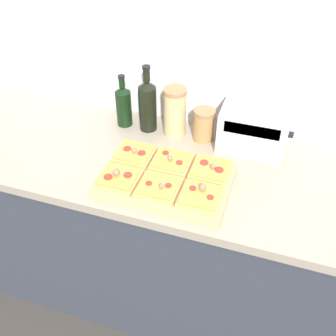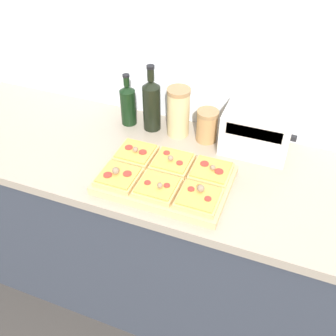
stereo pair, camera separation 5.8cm
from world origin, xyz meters
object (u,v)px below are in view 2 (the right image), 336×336
(cutting_board, at_px, (165,180))
(wine_bottle, at_px, (152,104))
(toaster_oven, at_px, (256,132))
(grain_jar_short, at_px, (207,126))
(grain_jar_tall, at_px, (178,112))
(olive_oil_bottle, at_px, (128,104))

(cutting_board, relative_size, wine_bottle, 1.61)
(wine_bottle, bearing_deg, toaster_oven, -0.10)
(cutting_board, height_order, grain_jar_short, grain_jar_short)
(wine_bottle, xyz_separation_m, grain_jar_tall, (0.13, -0.00, -0.01))
(wine_bottle, xyz_separation_m, grain_jar_short, (0.26, 0.00, -0.05))
(cutting_board, height_order, grain_jar_tall, grain_jar_tall)
(grain_jar_tall, height_order, toaster_oven, grain_jar_tall)
(cutting_board, relative_size, toaster_oven, 1.64)
(cutting_board, bearing_deg, toaster_oven, 50.17)
(grain_jar_short, bearing_deg, wine_bottle, 180.00)
(grain_jar_short, distance_m, toaster_oven, 0.21)
(olive_oil_bottle, height_order, wine_bottle, wine_bottle)
(olive_oil_bottle, relative_size, toaster_oven, 0.82)
(wine_bottle, relative_size, toaster_oven, 1.02)
(wine_bottle, bearing_deg, cutting_board, -59.63)
(olive_oil_bottle, distance_m, grain_jar_tall, 0.24)
(cutting_board, bearing_deg, olive_oil_bottle, 133.17)
(olive_oil_bottle, xyz_separation_m, toaster_oven, (0.59, -0.00, -0.01))
(olive_oil_bottle, bearing_deg, cutting_board, -46.83)
(wine_bottle, height_order, grain_jar_short, wine_bottle)
(grain_jar_short, bearing_deg, cutting_board, -100.94)
(cutting_board, distance_m, grain_jar_tall, 0.35)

